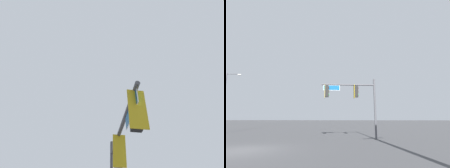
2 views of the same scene
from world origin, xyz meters
TOP-DOWN VIEW (x-y plane):
  - signal_pole_near at (-6.38, -6.43)m, footprint 5.17×1.25m

SIDE VIEW (x-z plane):
  - signal_pole_near at x=-6.38m, z-range 1.26..6.99m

